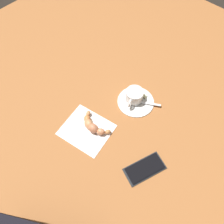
{
  "coord_description": "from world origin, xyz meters",
  "views": [
    {
      "loc": [
        0.32,
        0.29,
        0.74
      ],
      "look_at": [
        0.01,
        0.01,
        0.03
      ],
      "focal_mm": 35.0,
      "sensor_mm": 36.0,
      "label": 1
    }
  ],
  "objects": [
    {
      "name": "espresso_cup",
      "position": [
        -0.1,
        0.02,
        0.03
      ],
      "size": [
        0.09,
        0.07,
        0.05
      ],
      "color": "silver",
      "rests_on": "saucer"
    },
    {
      "name": "croissant",
      "position": [
        0.1,
        -0.01,
        0.02
      ],
      "size": [
        0.07,
        0.13,
        0.04
      ],
      "color": "#C7834E",
      "rests_on": "napkin"
    },
    {
      "name": "napkin",
      "position": [
        0.12,
        -0.02,
        0.0
      ],
      "size": [
        0.18,
        0.2,
        0.0
      ],
      "primitive_type": "cube",
      "rotation": [
        0.0,
        0.0,
        0.18
      ],
      "color": "white",
      "rests_on": "ground"
    },
    {
      "name": "saucer",
      "position": [
        -0.1,
        0.03,
        0.0
      ],
      "size": [
        0.15,
        0.15,
        0.01
      ],
      "primitive_type": "cylinder",
      "color": "silver",
      "rests_on": "ground"
    },
    {
      "name": "cell_phone",
      "position": [
        0.09,
        0.23,
        0.0
      ],
      "size": [
        0.15,
        0.11,
        0.01
      ],
      "color": "black",
      "rests_on": "ground"
    },
    {
      "name": "teaspoon",
      "position": [
        -0.1,
        0.04,
        0.01
      ],
      "size": [
        0.08,
        0.13,
        0.01
      ],
      "color": "silver",
      "rests_on": "saucer"
    },
    {
      "name": "ground_plane",
      "position": [
        0.0,
        0.0,
        0.0
      ],
      "size": [
        1.8,
        1.8,
        0.0
      ],
      "primitive_type": "plane",
      "color": "#9E5F32"
    },
    {
      "name": "sugar_packet",
      "position": [
        -0.13,
        0.02,
        0.01
      ],
      "size": [
        0.03,
        0.06,
        0.01
      ],
      "primitive_type": "cube",
      "rotation": [
        0.0,
        0.0,
        11.3
      ],
      "color": "beige",
      "rests_on": "saucer"
    }
  ]
}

